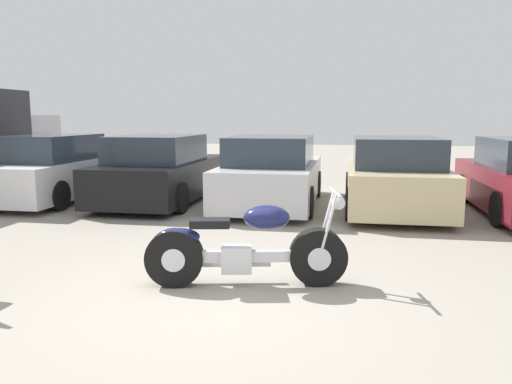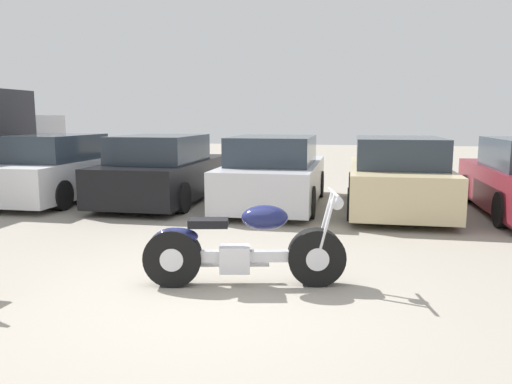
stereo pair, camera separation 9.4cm
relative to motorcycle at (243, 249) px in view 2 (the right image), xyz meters
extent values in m
plane|color=gray|center=(-0.20, -0.48, -0.42)|extent=(60.00, 60.00, 0.00)
cylinder|color=black|center=(0.82, 0.17, -0.10)|extent=(0.68, 0.33, 0.65)
cylinder|color=silver|center=(0.82, 0.17, -0.10)|extent=(0.30, 0.27, 0.26)
cylinder|color=black|center=(-0.77, -0.16, -0.10)|extent=(0.68, 0.33, 0.65)
cylinder|color=silver|center=(-0.77, -0.16, -0.10)|extent=(0.30, 0.27, 0.26)
cube|color=silver|center=(0.02, 0.00, -0.08)|extent=(1.24, 0.36, 0.12)
cube|color=silver|center=(-0.09, -0.02, -0.11)|extent=(0.38, 0.30, 0.30)
ellipsoid|color=#191E4C|center=(0.24, 0.05, 0.36)|extent=(0.58, 0.42, 0.28)
cube|color=black|center=(-0.37, -0.08, 0.30)|extent=(0.48, 0.32, 0.09)
ellipsoid|color=#191E4C|center=(-0.72, -0.15, 0.15)|extent=(0.51, 0.29, 0.20)
cylinder|color=silver|center=(0.92, 0.10, 0.27)|extent=(0.22, 0.08, 0.75)
cylinder|color=silver|center=(0.89, 0.27, 0.27)|extent=(0.22, 0.08, 0.75)
cylinder|color=silver|center=(0.99, 0.20, 0.64)|extent=(0.16, 0.61, 0.03)
sphere|color=silver|center=(1.03, 0.21, 0.52)|extent=(0.15, 0.15, 0.15)
cylinder|color=silver|center=(-0.34, 0.07, -0.21)|extent=(1.23, 0.33, 0.08)
cube|color=white|center=(-5.51, 5.14, 0.10)|extent=(1.85, 4.30, 0.79)
cube|color=#28333D|center=(-5.51, 4.88, 0.79)|extent=(1.63, 2.24, 0.58)
cylinder|color=black|center=(-6.38, 6.47, -0.11)|extent=(0.20, 0.62, 0.62)
cylinder|color=black|center=(-4.65, 6.47, -0.11)|extent=(0.20, 0.62, 0.62)
cylinder|color=black|center=(-4.65, 3.80, -0.11)|extent=(0.20, 0.62, 0.62)
cube|color=black|center=(-2.98, 5.29, 0.10)|extent=(1.85, 4.30, 0.79)
cube|color=#28333D|center=(-2.98, 5.03, 0.79)|extent=(1.63, 2.24, 0.58)
cylinder|color=black|center=(-3.85, 6.62, -0.11)|extent=(0.20, 0.62, 0.62)
cylinder|color=black|center=(-2.12, 6.62, -0.11)|extent=(0.20, 0.62, 0.62)
cylinder|color=black|center=(-3.85, 3.96, -0.11)|extent=(0.20, 0.62, 0.62)
cylinder|color=black|center=(-2.12, 3.96, -0.11)|extent=(0.20, 0.62, 0.62)
cube|color=#BCBCC1|center=(-0.45, 5.23, 0.10)|extent=(1.85, 4.30, 0.79)
cube|color=#28333D|center=(-0.45, 4.97, 0.79)|extent=(1.63, 2.24, 0.58)
cylinder|color=black|center=(-1.32, 6.56, -0.11)|extent=(0.20, 0.62, 0.62)
cylinder|color=black|center=(0.42, 6.56, -0.11)|extent=(0.20, 0.62, 0.62)
cylinder|color=black|center=(-1.32, 3.90, -0.11)|extent=(0.20, 0.62, 0.62)
cylinder|color=black|center=(0.42, 3.90, -0.11)|extent=(0.20, 0.62, 0.62)
cube|color=#C6B284|center=(2.08, 5.16, 0.10)|extent=(1.85, 4.30, 0.79)
cube|color=#28333D|center=(2.08, 4.91, 0.79)|extent=(1.63, 2.24, 0.58)
cylinder|color=black|center=(1.22, 6.50, -0.11)|extent=(0.20, 0.62, 0.62)
cylinder|color=black|center=(2.95, 6.50, -0.11)|extent=(0.20, 0.62, 0.62)
cylinder|color=black|center=(1.22, 3.83, -0.11)|extent=(0.20, 0.62, 0.62)
cylinder|color=black|center=(2.95, 3.83, -0.11)|extent=(0.20, 0.62, 0.62)
cylinder|color=black|center=(3.75, 6.43, -0.11)|extent=(0.20, 0.62, 0.62)
cylinder|color=black|center=(3.75, 3.76, -0.11)|extent=(0.20, 0.62, 0.62)
cube|color=#B2B2B7|center=(-8.22, 7.37, 0.79)|extent=(2.19, 1.46, 1.46)
cylinder|color=black|center=(-7.16, 7.37, 0.04)|extent=(0.24, 0.92, 0.92)
camera|label=1|loc=(1.09, -5.35, 1.47)|focal=35.00mm
camera|label=2|loc=(1.19, -5.33, 1.47)|focal=35.00mm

